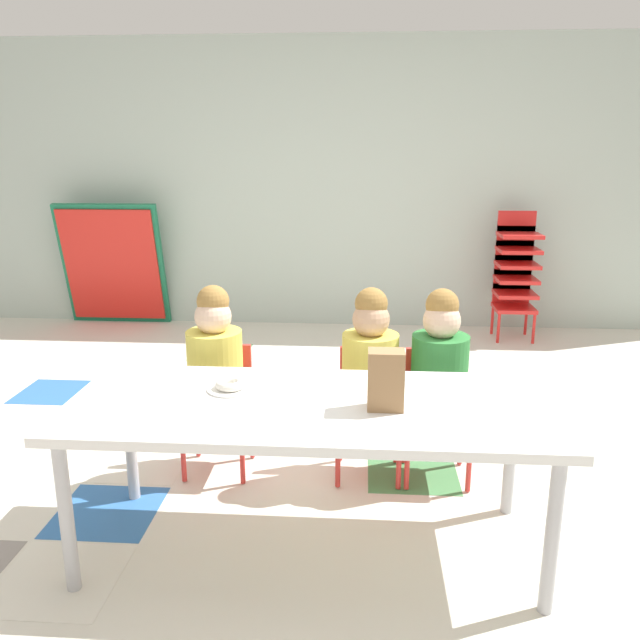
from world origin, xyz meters
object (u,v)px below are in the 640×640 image
Objects in this scene: folded_activity_table at (113,265)px; seated_child_near_camera at (216,362)px; paper_plate_near_edge at (231,389)px; paper_bag_brown at (386,380)px; donut_powdered_on_plate at (230,384)px; seated_child_middle_seat at (370,366)px; seated_child_far_right at (439,367)px; kid_chair_red_stack at (516,269)px; craft_table at (310,415)px.

seated_child_near_camera is at bearing -59.60° from folded_activity_table.
paper_bag_brown is at bearing -13.19° from paper_plate_near_edge.
donut_powdered_on_plate is at bearing 166.81° from paper_bag_brown.
seated_child_far_right is at bearing 0.00° from seated_child_middle_seat.
kid_chair_red_stack is at bearing 58.95° from donut_powdered_on_plate.
seated_child_near_camera and seated_child_far_right have the same top height.
folded_activity_table is 4.94× the size of paper_bag_brown.
seated_child_near_camera is at bearing 129.83° from craft_table.
donut_powdered_on_plate is at bearing -150.11° from seated_child_far_right.
craft_table is 3.76m from folded_activity_table.
kid_chair_red_stack reaches higher than seated_child_far_right.
seated_child_far_right is at bearing -45.25° from folded_activity_table.
folded_activity_table reaches higher than seated_child_far_right.
seated_child_far_right is at bearing 0.00° from seated_child_near_camera.
seated_child_middle_seat and seated_child_far_right have the same top height.
folded_activity_table is at bearing 134.75° from seated_child_far_right.
seated_child_near_camera is 0.54m from donut_powdered_on_plate.
seated_child_near_camera is at bearing 109.60° from donut_powdered_on_plate.
folded_activity_table is at bearing 125.42° from paper_bag_brown.
kid_chair_red_stack is 8.79× the size of donut_powdered_on_plate.
paper_bag_brown is at bearing -112.81° from seated_child_far_right.
seated_child_near_camera is 0.73m from seated_child_middle_seat.
seated_child_near_camera is 1.02m from paper_bag_brown.
donut_powdered_on_plate is at bearing 162.66° from craft_table.
craft_table is 8.24× the size of paper_bag_brown.
kid_chair_red_stack is (1.20, 2.41, 0.02)m from seated_child_middle_seat.
seated_child_near_camera is at bearing 180.00° from seated_child_far_right.
seated_child_far_right is at bearing 67.19° from paper_bag_brown.
seated_child_near_camera is 1.00× the size of seated_child_far_right.
kid_chair_red_stack is at bearing 63.50° from seated_child_middle_seat.
craft_table is 0.32m from paper_bag_brown.
seated_child_middle_seat is at bearing 42.22° from donut_powdered_on_plate.
folded_activity_table is at bearing 120.40° from seated_child_near_camera.
kid_chair_red_stack reaches higher than donut_powdered_on_plate.
folded_activity_table reaches higher than seated_child_near_camera.
craft_table is 0.78m from seated_child_near_camera.
folded_activity_table is at bearing 122.34° from craft_table.
seated_child_far_right is at bearing 29.89° from paper_plate_near_edge.
donut_powdered_on_plate is (-0.60, 0.14, -0.08)m from paper_bag_brown.
paper_plate_near_edge is (-0.32, 0.10, 0.05)m from craft_table.
seated_child_middle_seat is 0.66m from paper_bag_brown.
paper_plate_near_edge is (-0.55, -0.50, 0.06)m from seated_child_middle_seat.
folded_activity_table is at bearing 177.18° from kid_chair_red_stack.
donut_powdered_on_plate is (-1.75, -2.91, 0.06)m from kid_chair_red_stack.
paper_bag_brown is at bearing -13.19° from donut_powdered_on_plate.
donut_powdered_on_plate reaches higher than craft_table.
kid_chair_red_stack reaches higher than seated_child_near_camera.
paper_plate_near_edge is at bearing -61.22° from folded_activity_table.
folded_activity_table is 3.95m from paper_bag_brown.
seated_child_near_camera is 0.88× the size of kid_chair_red_stack.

